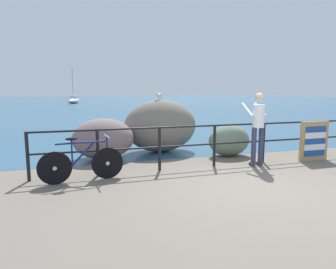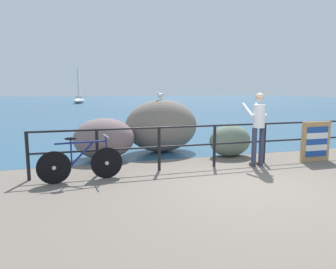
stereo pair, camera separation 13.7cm
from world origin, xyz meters
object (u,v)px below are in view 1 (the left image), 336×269
(breakwater_boulder_left, at_px, (103,139))
(breakwater_boulder_right, at_px, (229,141))
(folded_deckchair_stack, at_px, (314,141))
(bicycle, at_px, (82,163))
(person_at_railing, at_px, (258,126))
(seagull, at_px, (159,95))
(sailboat, at_px, (74,98))
(breakwater_boulder_main, at_px, (161,126))

(breakwater_boulder_left, relative_size, breakwater_boulder_right, 1.36)
(breakwater_boulder_left, bearing_deg, folded_deckchair_stack, -19.67)
(bicycle, xyz_separation_m, person_at_railing, (4.13, 0.07, 0.60))
(folded_deckchair_stack, distance_m, seagull, 4.44)
(seagull, relative_size, sailboat, 0.05)
(folded_deckchair_stack, distance_m, sailboat, 39.51)
(breakwater_boulder_left, bearing_deg, breakwater_boulder_right, -11.56)
(bicycle, xyz_separation_m, breakwater_boulder_left, (0.62, 1.97, 0.16))
(breakwater_boulder_main, distance_m, seagull, 0.92)
(person_at_railing, relative_size, breakwater_boulder_main, 0.81)
(person_at_railing, bearing_deg, sailboat, 7.34)
(bicycle, bearing_deg, seagull, 40.91)
(breakwater_boulder_left, bearing_deg, breakwater_boulder_main, 15.52)
(bicycle, relative_size, breakwater_boulder_left, 1.03)
(breakwater_boulder_right, height_order, sailboat, sailboat)
(breakwater_boulder_main, relative_size, breakwater_boulder_left, 1.33)
(person_at_railing, height_order, sailboat, sailboat)
(person_at_railing, xyz_separation_m, sailboat, (-4.01, 39.11, -0.28))
(seagull, bearing_deg, breakwater_boulder_main, 70.51)
(breakwater_boulder_left, relative_size, seagull, 5.04)
(breakwater_boulder_main, xyz_separation_m, sailboat, (-2.25, 36.73, -0.07))
(folded_deckchair_stack, bearing_deg, bicycle, -179.07)
(folded_deckchair_stack, height_order, breakwater_boulder_main, breakwater_boulder_main)
(breakwater_boulder_main, bearing_deg, folded_deckchair_stack, -33.96)
(seagull, bearing_deg, breakwater_boulder_right, 112.85)
(breakwater_boulder_left, relative_size, sailboat, 0.27)
(person_at_railing, bearing_deg, bicycle, 92.47)
(breakwater_boulder_right, bearing_deg, seagull, 143.41)
(breakwater_boulder_right, height_order, seagull, seagull)
(bicycle, xyz_separation_m, seagull, (2.35, 2.52, 1.31))
(person_at_railing, xyz_separation_m, breakwater_boulder_right, (-0.09, 1.21, -0.55))
(seagull, bearing_deg, sailboat, -117.07)
(breakwater_boulder_left, distance_m, sailboat, 37.22)
(breakwater_boulder_main, height_order, breakwater_boulder_right, breakwater_boulder_main)
(folded_deckchair_stack, bearing_deg, sailboat, 98.38)
(folded_deckchair_stack, xyz_separation_m, breakwater_boulder_right, (-1.84, 1.18, -0.08))
(bicycle, distance_m, seagull, 3.69)
(person_at_railing, distance_m, folded_deckchair_stack, 1.81)
(bicycle, xyz_separation_m, breakwater_boulder_right, (4.03, 1.28, 0.05))
(folded_deckchair_stack, height_order, breakwater_boulder_right, folded_deckchair_stack)
(bicycle, height_order, breakwater_boulder_right, bicycle)
(bicycle, distance_m, breakwater_boulder_right, 4.23)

